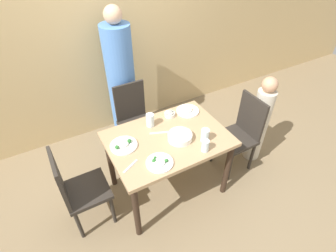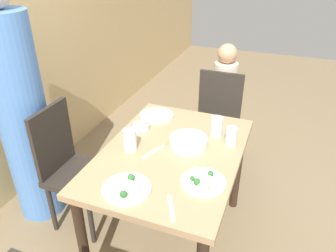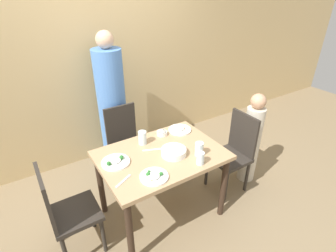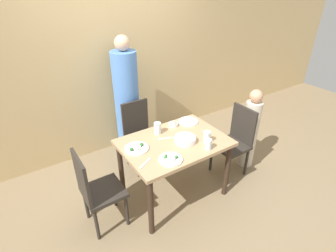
{
  "view_description": "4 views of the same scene",
  "coord_description": "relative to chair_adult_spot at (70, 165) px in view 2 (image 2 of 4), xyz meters",
  "views": [
    {
      "loc": [
        -0.92,
        -1.66,
        2.48
      ],
      "look_at": [
        -0.05,
        -0.09,
        1.0
      ],
      "focal_mm": 28.0,
      "sensor_mm": 36.0,
      "label": 1
    },
    {
      "loc": [
        -1.57,
        -0.58,
        1.89
      ],
      "look_at": [
        -0.1,
        -0.01,
        1.01
      ],
      "focal_mm": 35.0,
      "sensor_mm": 36.0,
      "label": 2
    },
    {
      "loc": [
        -1.03,
        -1.76,
        2.2
      ],
      "look_at": [
        0.13,
        0.09,
        0.99
      ],
      "focal_mm": 28.0,
      "sensor_mm": 36.0,
      "label": 3
    },
    {
      "loc": [
        -1.4,
        -2.0,
        2.36
      ],
      "look_at": [
        -0.09,
        -0.0,
        1.0
      ],
      "focal_mm": 28.0,
      "sensor_mm": 36.0,
      "label": 4
    }
  ],
  "objects": [
    {
      "name": "ground_plane",
      "position": [
        0.05,
        -0.75,
        -0.5
      ],
      "size": [
        10.0,
        10.0,
        0.0
      ],
      "primitive_type": "plane",
      "color": "#847051"
    },
    {
      "name": "dining_table",
      "position": [
        0.05,
        -0.75,
        0.16
      ],
      "size": [
        1.16,
        0.82,
        0.77
      ],
      "color": "tan",
      "rests_on": "ground_plane"
    },
    {
      "name": "chair_adult_spot",
      "position": [
        0.0,
        0.0,
        0.0
      ],
      "size": [
        0.4,
        0.4,
        0.94
      ],
      "color": "#2D2823",
      "rests_on": "ground_plane"
    },
    {
      "name": "chair_child_spot",
      "position": [
        0.97,
        -0.83,
        0.0
      ],
      "size": [
        0.4,
        0.4,
        0.94
      ],
      "rotation": [
        0.0,
        0.0,
        -1.57
      ],
      "color": "#2D2823",
      "rests_on": "ground_plane"
    },
    {
      "name": "person_adult",
      "position": [
        -0.0,
        0.34,
        0.31
      ],
      "size": [
        0.34,
        0.34,
        1.74
      ],
      "color": "#5184D1",
      "rests_on": "ground_plane"
    },
    {
      "name": "person_child",
      "position": [
        1.24,
        -0.83,
        0.04
      ],
      "size": [
        0.21,
        0.21,
        1.14
      ],
      "color": "beige",
      "rests_on": "ground_plane"
    },
    {
      "name": "bowl_curry",
      "position": [
        0.14,
        -0.83,
        0.3
      ],
      "size": [
        0.24,
        0.24,
        0.06
      ],
      "color": "white",
      "rests_on": "dining_table"
    },
    {
      "name": "plate_rice_adult",
      "position": [
        -0.37,
        -0.66,
        0.28
      ],
      "size": [
        0.26,
        0.26,
        0.06
      ],
      "color": "white",
      "rests_on": "dining_table"
    },
    {
      "name": "plate_rice_child",
      "position": [
        -0.18,
        -1.02,
        0.28
      ],
      "size": [
        0.24,
        0.24,
        0.05
      ],
      "color": "white",
      "rests_on": "dining_table"
    },
    {
      "name": "plate_noodles",
      "position": [
        0.44,
        -0.49,
        0.28
      ],
      "size": [
        0.25,
        0.25,
        0.04
      ],
      "color": "white",
      "rests_on": "dining_table"
    },
    {
      "name": "bowl_rice_small",
      "position": [
        0.23,
        -0.46,
        0.29
      ],
      "size": [
        0.11,
        0.11,
        0.04
      ],
      "color": "white",
      "rests_on": "dining_table"
    },
    {
      "name": "glass_water_tall",
      "position": [
        0.26,
        -1.07,
        0.33
      ],
      "size": [
        0.07,
        0.07,
        0.12
      ],
      "color": "silver",
      "rests_on": "dining_table"
    },
    {
      "name": "glass_water_short",
      "position": [
        -0.02,
        -0.51,
        0.34
      ],
      "size": [
        0.08,
        0.08,
        0.14
      ],
      "color": "silver",
      "rests_on": "dining_table"
    },
    {
      "name": "glass_water_center",
      "position": [
        0.33,
        -0.96,
        0.33
      ],
      "size": [
        0.08,
        0.08,
        0.13
      ],
      "color": "silver",
      "rests_on": "dining_table"
    },
    {
      "name": "fork_steel",
      "position": [
        -0.42,
        -0.92,
        0.27
      ],
      "size": [
        0.17,
        0.1,
        0.01
      ],
      "color": "silver",
      "rests_on": "dining_table"
    },
    {
      "name": "spoon_steel",
      "position": [
        0.0,
        -0.65,
        0.27
      ],
      "size": [
        0.18,
        0.08,
        0.01
      ],
      "color": "silver",
      "rests_on": "dining_table"
    }
  ]
}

